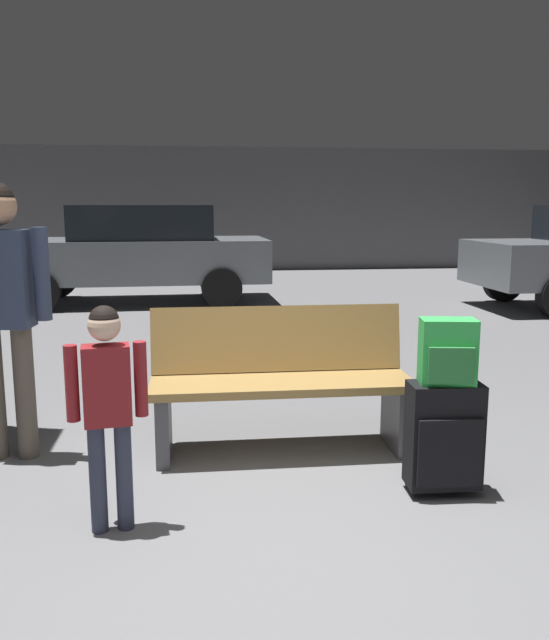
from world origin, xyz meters
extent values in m
cube|color=slate|center=(0.00, 4.00, -0.05)|extent=(18.00, 18.00, 0.10)
cube|color=#565658|center=(0.00, 12.86, 1.40)|extent=(18.00, 0.12, 2.80)
cube|color=#9E7A42|center=(0.22, 1.36, 0.44)|extent=(1.60, 0.45, 0.05)
cube|color=#9E7A42|center=(0.22, 1.61, 0.68)|extent=(1.60, 0.12, 0.42)
cube|color=#4C4C51|center=(-0.50, 1.36, 0.21)|extent=(0.08, 0.40, 0.41)
cube|color=#4C4C51|center=(0.94, 1.35, 0.21)|extent=(0.08, 0.40, 0.41)
cube|color=black|center=(0.99, 0.69, 0.32)|extent=(0.39, 0.22, 0.56)
cube|color=black|center=(0.99, 0.58, 0.26)|extent=(0.34, 0.04, 0.36)
cube|color=#A5A5AA|center=(0.99, 0.77, 0.59)|extent=(0.14, 0.03, 0.02)
cylinder|color=black|center=(0.83, 0.78, 0.02)|extent=(0.02, 0.04, 0.04)
cylinder|color=black|center=(1.15, 0.77, 0.02)|extent=(0.02, 0.04, 0.04)
cube|color=green|center=(0.99, 0.69, 0.77)|extent=(0.30, 0.20, 0.34)
cube|color=#2B773A|center=(0.98, 0.59, 0.72)|extent=(0.23, 0.07, 0.19)
cylinder|color=black|center=(0.99, 0.69, 0.93)|extent=(0.06, 0.03, 0.02)
cylinder|color=#33384C|center=(-0.65, 0.50, 0.26)|extent=(0.08, 0.08, 0.52)
cylinder|color=#33384C|center=(-0.77, 0.48, 0.26)|extent=(0.08, 0.08, 0.52)
cube|color=maroon|center=(-0.71, 0.49, 0.71)|extent=(0.23, 0.15, 0.37)
cylinder|color=maroon|center=(-0.56, 0.51, 0.73)|extent=(0.06, 0.06, 0.35)
cylinder|color=maroon|center=(-0.86, 0.47, 0.73)|extent=(0.06, 0.06, 0.35)
sphere|color=beige|center=(-0.71, 0.49, 0.99)|extent=(0.15, 0.15, 0.15)
sphere|color=black|center=(-0.71, 0.49, 1.01)|extent=(0.14, 0.14, 0.14)
cylinder|color=white|center=(-0.80, 0.59, 0.73)|extent=(0.06, 0.06, 0.10)
cylinder|color=red|center=(-0.80, 0.59, 0.80)|extent=(0.01, 0.01, 0.06)
cylinder|color=brown|center=(-1.32, 1.49, 0.40)|extent=(0.12, 0.12, 0.81)
cube|color=#2D3851|center=(-1.42, 1.50, 1.09)|extent=(0.35, 0.23, 0.57)
cylinder|color=#2D3851|center=(-1.18, 1.47, 1.12)|extent=(0.09, 0.09, 0.54)
cube|color=slate|center=(-1.21, 7.95, 0.67)|extent=(4.14, 1.80, 0.64)
cube|color=black|center=(-1.06, 7.96, 1.25)|extent=(2.14, 1.59, 0.52)
cylinder|color=black|center=(-2.49, 7.12, 0.30)|extent=(0.60, 0.22, 0.60)
cylinder|color=black|center=(-2.53, 8.72, 0.30)|extent=(0.60, 0.22, 0.60)
cylinder|color=black|center=(0.11, 7.19, 0.30)|extent=(0.60, 0.22, 0.60)
cylinder|color=black|center=(0.07, 8.79, 0.30)|extent=(0.60, 0.22, 0.60)
cylinder|color=black|center=(4.57, 7.37, 0.30)|extent=(0.60, 0.21, 0.60)
camera|label=1|loc=(-0.30, -2.49, 1.52)|focal=36.98mm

